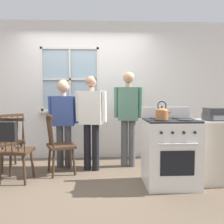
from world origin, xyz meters
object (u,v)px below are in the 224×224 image
object	(u,v)px
chair_by_window	(16,151)
kettle	(162,113)
person_adult_right	(128,110)
potted_plant	(65,107)
person_elderly_left	(64,114)
person_teen_center	(91,115)
stove	(170,151)
chair_center_cluster	(9,143)
side_counter	(215,151)
chair_near_wall	(60,146)
handbag	(8,131)
stereo	(217,114)

from	to	relation	value
chair_by_window	kettle	xyz separation A→B (m)	(2.04, -0.37, 0.58)
person_adult_right	potted_plant	xyz separation A→B (m)	(-1.18, 0.58, 0.03)
person_elderly_left	kettle	size ratio (longest dim) A/B	6.16
person_elderly_left	person_adult_right	world-z (taller)	person_adult_right
person_elderly_left	kettle	distance (m)	1.82
person_teen_center	kettle	distance (m)	1.30
kettle	person_elderly_left	bearing A→B (deg)	143.24
stove	chair_center_cluster	bearing A→B (deg)	160.98
stove	side_counter	bearing A→B (deg)	7.57
chair_near_wall	person_teen_center	xyz separation A→B (m)	(0.50, 0.16, 0.49)
chair_by_window	potted_plant	size ratio (longest dim) A/B	4.45
chair_center_cluster	person_elderly_left	bearing A→B (deg)	144.12
kettle	person_adult_right	bearing A→B (deg)	107.10
chair_near_wall	person_teen_center	size ratio (longest dim) A/B	0.60
chair_center_cluster	handbag	bearing A→B (deg)	68.30
kettle	side_counter	distance (m)	1.05
chair_by_window	chair_center_cluster	world-z (taller)	same
chair_by_window	stereo	world-z (taller)	stereo
stereo	chair_center_cluster	bearing A→B (deg)	166.04
person_elderly_left	handbag	size ratio (longest dim) A/B	4.96
kettle	potted_plant	xyz separation A→B (m)	(-1.51, 1.64, -0.00)
side_counter	person_teen_center	bearing A→B (deg)	160.42
kettle	chair_near_wall	bearing A→B (deg)	154.31
person_elderly_left	stove	bearing A→B (deg)	-27.50
potted_plant	side_counter	xyz separation A→B (m)	(2.36, -1.42, -0.57)
chair_by_window	person_teen_center	bearing A→B (deg)	-150.36
potted_plant	handbag	size ratio (longest dim) A/B	0.70
chair_by_window	handbag	bearing A→B (deg)	90.00
chair_near_wall	potted_plant	xyz separation A→B (m)	(-0.04, 0.94, 0.58)
person_teen_center	stereo	size ratio (longest dim) A/B	4.63
chair_center_cluster	kettle	xyz separation A→B (m)	(2.37, -1.00, 0.58)
potted_plant	chair_center_cluster	bearing A→B (deg)	-143.38
person_adult_right	handbag	size ratio (longest dim) A/B	5.40
handbag	chair_center_cluster	bearing A→B (deg)	109.32
person_adult_right	chair_near_wall	bearing A→B (deg)	-153.41
chair_center_cluster	kettle	distance (m)	2.64
kettle	person_teen_center	bearing A→B (deg)	138.00
potted_plant	stereo	bearing A→B (deg)	-31.34
person_adult_right	stove	world-z (taller)	person_adult_right
person_teen_center	side_counter	distance (m)	1.99
kettle	handbag	size ratio (longest dim) A/B	0.80
potted_plant	stereo	xyz separation A→B (m)	(2.36, -1.44, -0.03)
stove	stereo	bearing A→B (deg)	5.87
kettle	handbag	bearing A→B (deg)	176.23
chair_by_window	person_teen_center	size ratio (longest dim) A/B	0.60
chair_near_wall	chair_center_cluster	world-z (taller)	same
person_adult_right	kettle	size ratio (longest dim) A/B	6.72
chair_near_wall	side_counter	xyz separation A→B (m)	(2.32, -0.48, 0.01)
kettle	potted_plant	world-z (taller)	kettle
chair_by_window	person_adult_right	size ratio (longest dim) A/B	0.57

